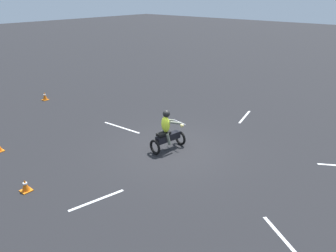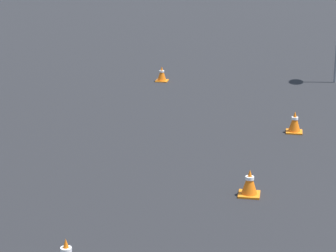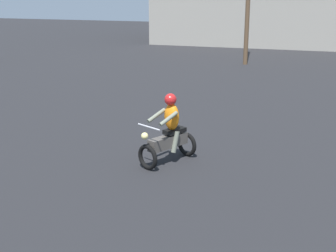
# 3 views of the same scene
# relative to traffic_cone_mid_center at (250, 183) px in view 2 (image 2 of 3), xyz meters

# --- Properties ---
(traffic_cone_mid_center) EXTENTS (0.32, 0.32, 0.41)m
(traffic_cone_mid_center) POSITION_rel_traffic_cone_mid_center_xyz_m (0.00, 0.00, 0.00)
(traffic_cone_mid_center) COLOR orange
(traffic_cone_mid_center) RESTS_ON ground
(traffic_cone_mid_left) EXTENTS (0.32, 0.32, 0.40)m
(traffic_cone_mid_left) POSITION_rel_traffic_cone_mid_center_xyz_m (7.65, 2.81, -0.00)
(traffic_cone_mid_left) COLOR orange
(traffic_cone_mid_left) RESTS_ON ground
(traffic_cone_far_center) EXTENTS (0.32, 0.32, 0.43)m
(traffic_cone_far_center) POSITION_rel_traffic_cone_mid_center_xyz_m (3.44, -0.67, 0.01)
(traffic_cone_far_center) COLOR orange
(traffic_cone_far_center) RESTS_ON ground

